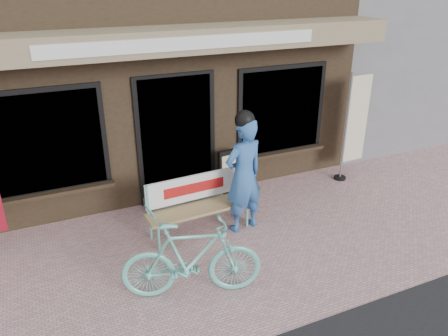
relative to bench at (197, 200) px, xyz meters
name	(u,v)px	position (x,y,z in m)	size (l,w,h in m)	color
ground	(225,259)	(0.06, -0.88, -0.51)	(70.00, 70.00, 0.00)	#CA9A9C
storefront	(127,7)	(0.06, 4.08, 2.48)	(7.00, 6.77, 6.00)	black
neighbor_right_near	(415,4)	(8.56, 4.62, 2.29)	(10.00, 7.00, 5.60)	slate
bench	(197,200)	(0.00, 0.00, 0.00)	(1.64, 0.51, 0.88)	#66C9B9
person	(244,173)	(0.66, -0.23, 0.42)	(0.72, 0.55, 1.89)	#3265AC
bicycle	(192,259)	(-0.58, -1.36, 0.00)	(0.48, 1.70, 1.02)	#66C9B9
nobori_cream	(355,125)	(3.35, 0.59, 0.54)	(0.60, 0.24, 2.05)	gray
menu_stand	(230,173)	(0.90, 0.77, -0.06)	(0.45, 0.14, 0.90)	black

